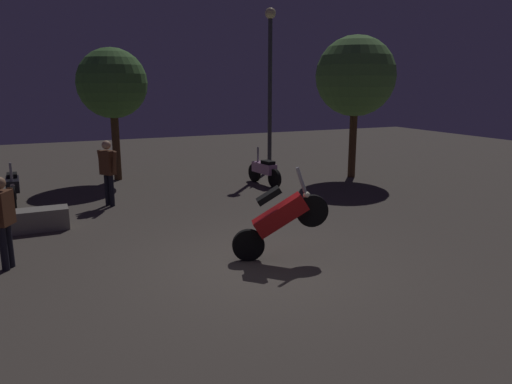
{
  "coord_description": "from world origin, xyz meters",
  "views": [
    {
      "loc": [
        -3.2,
        -6.91,
        3.01
      ],
      "look_at": [
        0.47,
        1.13,
        1.0
      ],
      "focal_mm": 33.74,
      "sensor_mm": 36.0,
      "label": 1
    }
  ],
  "objects_px": {
    "motorcycle_red_foreground": "(280,218)",
    "motorcycle_pink_parked_left": "(264,170)",
    "motorcycle_black_parked_right": "(13,187)",
    "streetlamp_near": "(270,71)",
    "person_rider_beside": "(108,167)",
    "person_bystander_far": "(3,215)"
  },
  "relations": [
    {
      "from": "motorcycle_red_foreground",
      "to": "motorcycle_black_parked_right",
      "type": "relative_size",
      "value": 0.98
    },
    {
      "from": "person_bystander_far",
      "to": "person_rider_beside",
      "type": "bearing_deg",
      "value": -93.18
    },
    {
      "from": "motorcycle_red_foreground",
      "to": "person_rider_beside",
      "type": "relative_size",
      "value": 0.99
    },
    {
      "from": "motorcycle_red_foreground",
      "to": "streetlamp_near",
      "type": "height_order",
      "value": "streetlamp_near"
    },
    {
      "from": "motorcycle_red_foreground",
      "to": "streetlamp_near",
      "type": "xyz_separation_m",
      "value": [
        3.67,
        7.88,
        2.66
      ]
    },
    {
      "from": "person_bystander_far",
      "to": "streetlamp_near",
      "type": "distance_m",
      "value": 10.5
    },
    {
      "from": "motorcycle_black_parked_right",
      "to": "person_bystander_far",
      "type": "bearing_deg",
      "value": -1.12
    },
    {
      "from": "motorcycle_black_parked_right",
      "to": "streetlamp_near",
      "type": "distance_m",
      "value": 8.67
    },
    {
      "from": "person_bystander_far",
      "to": "motorcycle_black_parked_right",
      "type": "bearing_deg",
      "value": -62.06
    },
    {
      "from": "person_bystander_far",
      "to": "motorcycle_red_foreground",
      "type": "bearing_deg",
      "value": -171.73
    },
    {
      "from": "motorcycle_red_foreground",
      "to": "person_bystander_far",
      "type": "xyz_separation_m",
      "value": [
        -4.29,
        1.49,
        0.17
      ]
    },
    {
      "from": "motorcycle_red_foreground",
      "to": "motorcycle_pink_parked_left",
      "type": "relative_size",
      "value": 0.98
    },
    {
      "from": "motorcycle_red_foreground",
      "to": "person_rider_beside",
      "type": "height_order",
      "value": "person_rider_beside"
    },
    {
      "from": "motorcycle_red_foreground",
      "to": "motorcycle_pink_parked_left",
      "type": "distance_m",
      "value": 6.34
    },
    {
      "from": "motorcycle_pink_parked_left",
      "to": "person_bystander_far",
      "type": "height_order",
      "value": "person_bystander_far"
    },
    {
      "from": "streetlamp_near",
      "to": "motorcycle_pink_parked_left",
      "type": "bearing_deg",
      "value": -119.91
    },
    {
      "from": "motorcycle_red_foreground",
      "to": "person_bystander_far",
      "type": "relative_size",
      "value": 1.05
    },
    {
      "from": "motorcycle_pink_parked_left",
      "to": "person_bystander_far",
      "type": "bearing_deg",
      "value": 114.58
    },
    {
      "from": "motorcycle_black_parked_right",
      "to": "person_bystander_far",
      "type": "relative_size",
      "value": 1.07
    },
    {
      "from": "motorcycle_red_foreground",
      "to": "streetlamp_near",
      "type": "distance_m",
      "value": 9.09
    },
    {
      "from": "motorcycle_pink_parked_left",
      "to": "person_rider_beside",
      "type": "height_order",
      "value": "person_rider_beside"
    },
    {
      "from": "person_rider_beside",
      "to": "streetlamp_near",
      "type": "xyz_separation_m",
      "value": [
        5.81,
        2.76,
        2.43
      ]
    }
  ]
}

